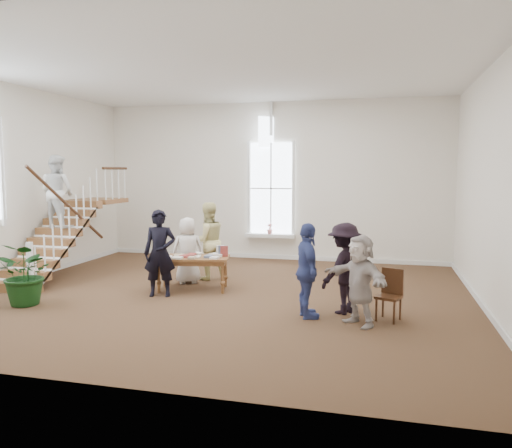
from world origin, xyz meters
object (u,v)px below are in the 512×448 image
(woman_cluster_c, at_px, (360,280))
(side_chair, at_px, (390,292))
(floor_plant, at_px, (27,274))
(woman_cluster_a, at_px, (307,271))
(library_table, at_px, (193,260))
(person_yellow, at_px, (208,241))
(police_officer, at_px, (160,253))
(elderly_woman, at_px, (188,250))
(woman_cluster_b, at_px, (344,268))

(woman_cluster_c, height_order, side_chair, woman_cluster_c)
(floor_plant, bearing_deg, woman_cluster_a, 5.30)
(library_table, height_order, person_yellow, person_yellow)
(library_table, xyz_separation_m, police_officer, (-0.46, -0.65, 0.24))
(library_table, bearing_deg, elderly_woman, 109.13)
(police_officer, relative_size, woman_cluster_a, 1.07)
(library_table, xyz_separation_m, woman_cluster_b, (3.27, -0.98, 0.17))
(elderly_woman, relative_size, woman_cluster_c, 0.99)
(elderly_woman, height_order, person_yellow, person_yellow)
(elderly_woman, relative_size, side_chair, 1.71)
(floor_plant, relative_size, side_chair, 1.38)
(police_officer, height_order, person_yellow, person_yellow)
(floor_plant, bearing_deg, person_yellow, 49.77)
(library_table, relative_size, person_yellow, 0.92)
(police_officer, distance_m, woman_cluster_b, 3.75)
(library_table, distance_m, person_yellow, 1.13)
(police_officer, xyz_separation_m, floor_plant, (-2.15, -1.27, -0.28))
(person_yellow, bearing_deg, side_chair, 110.26)
(library_table, bearing_deg, woman_cluster_b, -28.44)
(person_yellow, height_order, floor_plant, person_yellow)
(floor_plant, bearing_deg, elderly_woman, 48.18)
(side_chair, bearing_deg, library_table, -175.75)
(person_yellow, bearing_deg, elderly_woman, 18.32)
(person_yellow, bearing_deg, floor_plant, 9.06)
(woman_cluster_b, bearing_deg, elderly_woman, -78.46)
(police_officer, bearing_deg, floor_plant, -164.73)
(police_officer, distance_m, person_yellow, 1.80)
(police_officer, xyz_separation_m, elderly_woman, (0.10, 1.25, -0.13))
(woman_cluster_a, relative_size, woman_cluster_c, 1.09)
(woman_cluster_b, xyz_separation_m, side_chair, (0.80, -0.21, -0.33))
(woman_cluster_a, height_order, floor_plant, woman_cluster_a)
(person_yellow, xyz_separation_m, floor_plant, (-2.55, -3.02, -0.30))
(elderly_woman, distance_m, woman_cluster_a, 3.65)
(library_table, distance_m, woman_cluster_b, 3.42)
(elderly_woman, distance_m, floor_plant, 3.38)
(library_table, distance_m, floor_plant, 3.24)
(elderly_woman, xyz_separation_m, woman_cluster_b, (3.63, -1.58, 0.06))
(woman_cluster_a, distance_m, woman_cluster_b, 0.75)
(woman_cluster_c, bearing_deg, elderly_woman, -164.52)
(person_yellow, height_order, woman_cluster_a, person_yellow)
(woman_cluster_b, relative_size, floor_plant, 1.35)
(woman_cluster_c, bearing_deg, police_officer, -148.62)
(person_yellow, xyz_separation_m, woman_cluster_c, (3.63, -2.73, -0.15))
(police_officer, height_order, woman_cluster_c, police_officer)
(side_chair, bearing_deg, woman_cluster_c, -118.40)
(police_officer, xyz_separation_m, woman_cluster_a, (3.13, -0.78, -0.06))
(person_yellow, bearing_deg, police_officer, 36.41)
(police_officer, distance_m, side_chair, 4.58)
(elderly_woman, xyz_separation_m, woman_cluster_a, (3.03, -2.03, 0.07))
(library_table, height_order, woman_cluster_c, woman_cluster_c)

